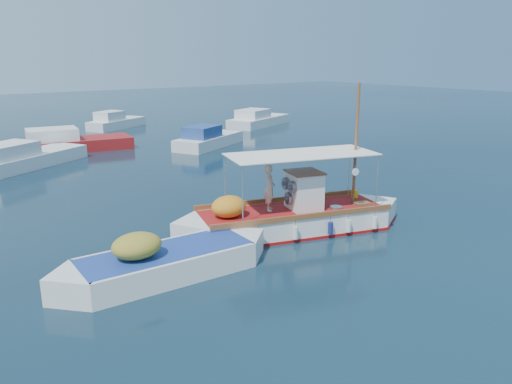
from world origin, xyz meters
TOP-DOWN VIEW (x-y plane):
  - ground at (0.00, 0.00)m, footprint 160.00×160.00m
  - fishing_caique at (-0.49, -0.76)m, footprint 8.81×4.29m
  - dinghy at (-6.10, -1.54)m, footprint 7.08×2.18m
  - bg_boat_nw at (-6.13, 16.85)m, footprint 8.01×6.10m
  - bg_boat_n at (-2.25, 20.91)m, footprint 8.34×3.99m
  - bg_boat_ne at (6.29, 16.41)m, footprint 6.57×4.78m
  - bg_boat_e at (15.93, 23.30)m, footprint 7.77×5.22m
  - bg_boat_far_n at (4.53, 29.54)m, footprint 6.05×4.48m

SIDE VIEW (x-z plane):
  - ground at x=0.00m, z-range 0.00..0.00m
  - dinghy at x=-6.10m, z-range -0.50..1.23m
  - bg_boat_e at x=15.93m, z-range -0.41..1.39m
  - bg_boat_n at x=-2.25m, z-range -0.41..1.39m
  - bg_boat_far_n at x=4.53m, z-range -0.41..1.39m
  - bg_boat_ne at x=6.29m, z-range -0.41..1.39m
  - bg_boat_nw at x=-6.13m, z-range -0.41..1.39m
  - fishing_caique at x=-0.49m, z-range -2.30..3.30m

